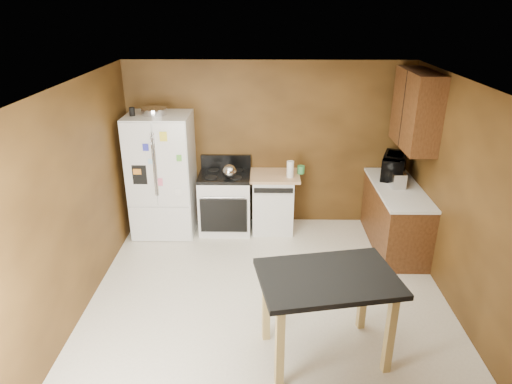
{
  "coord_description": "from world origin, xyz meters",
  "views": [
    {
      "loc": [
        -0.07,
        -4.38,
        3.27
      ],
      "look_at": [
        -0.16,
        0.85,
        1.07
      ],
      "focal_mm": 32.0,
      "sensor_mm": 36.0,
      "label": 1
    }
  ],
  "objects_px": {
    "roasting_pan": "(154,111)",
    "pen_cup": "(132,112)",
    "dishwasher": "(273,201)",
    "gas_range": "(225,201)",
    "green_canister": "(301,170)",
    "paper_towel": "(290,169)",
    "toaster": "(397,179)",
    "refrigerator": "(162,175)",
    "kettle": "(229,171)",
    "microwave": "(394,167)",
    "island": "(327,288)"
  },
  "relations": [
    {
      "from": "kettle",
      "to": "dishwasher",
      "type": "bearing_deg",
      "value": 16.04
    },
    {
      "from": "pen_cup",
      "to": "paper_towel",
      "type": "bearing_deg",
      "value": 1.35
    },
    {
      "from": "pen_cup",
      "to": "paper_towel",
      "type": "distance_m",
      "value": 2.36
    },
    {
      "from": "toaster",
      "to": "microwave",
      "type": "xyz_separation_m",
      "value": [
        0.04,
        0.35,
        0.05
      ]
    },
    {
      "from": "kettle",
      "to": "dishwasher",
      "type": "xyz_separation_m",
      "value": [
        0.63,
        0.18,
        -0.55
      ]
    },
    {
      "from": "paper_towel",
      "to": "toaster",
      "type": "height_order",
      "value": "paper_towel"
    },
    {
      "from": "roasting_pan",
      "to": "gas_range",
      "type": "bearing_deg",
      "value": 2.31
    },
    {
      "from": "kettle",
      "to": "pen_cup",
      "type": "bearing_deg",
      "value": 178.72
    },
    {
      "from": "toaster",
      "to": "refrigerator",
      "type": "bearing_deg",
      "value": 171.95
    },
    {
      "from": "toaster",
      "to": "refrigerator",
      "type": "relative_size",
      "value": 0.16
    },
    {
      "from": "paper_towel",
      "to": "toaster",
      "type": "distance_m",
      "value": 1.49
    },
    {
      "from": "microwave",
      "to": "roasting_pan",
      "type": "bearing_deg",
      "value": 110.06
    },
    {
      "from": "pen_cup",
      "to": "roasting_pan",
      "type": "bearing_deg",
      "value": 17.43
    },
    {
      "from": "roasting_pan",
      "to": "pen_cup",
      "type": "relative_size",
      "value": 3.09
    },
    {
      "from": "roasting_pan",
      "to": "pen_cup",
      "type": "xyz_separation_m",
      "value": [
        -0.29,
        -0.09,
        0.01
      ]
    },
    {
      "from": "roasting_pan",
      "to": "dishwasher",
      "type": "height_order",
      "value": "roasting_pan"
    },
    {
      "from": "dishwasher",
      "to": "gas_range",
      "type": "bearing_deg",
      "value": -178.06
    },
    {
      "from": "microwave",
      "to": "gas_range",
      "type": "xyz_separation_m",
      "value": [
        -2.45,
        0.08,
        -0.59
      ]
    },
    {
      "from": "pen_cup",
      "to": "island",
      "type": "bearing_deg",
      "value": -46.78
    },
    {
      "from": "green_canister",
      "to": "dishwasher",
      "type": "bearing_deg",
      "value": -172.78
    },
    {
      "from": "pen_cup",
      "to": "toaster",
      "type": "relative_size",
      "value": 0.41
    },
    {
      "from": "roasting_pan",
      "to": "gas_range",
      "type": "height_order",
      "value": "roasting_pan"
    },
    {
      "from": "pen_cup",
      "to": "kettle",
      "type": "bearing_deg",
      "value": -1.28
    },
    {
      "from": "pen_cup",
      "to": "gas_range",
      "type": "bearing_deg",
      "value": 5.92
    },
    {
      "from": "green_canister",
      "to": "island",
      "type": "relative_size",
      "value": 0.08
    },
    {
      "from": "paper_towel",
      "to": "island",
      "type": "relative_size",
      "value": 0.17
    },
    {
      "from": "roasting_pan",
      "to": "refrigerator",
      "type": "height_order",
      "value": "roasting_pan"
    },
    {
      "from": "roasting_pan",
      "to": "paper_towel",
      "type": "bearing_deg",
      "value": -1.14
    },
    {
      "from": "pen_cup",
      "to": "island",
      "type": "relative_size",
      "value": 0.08
    },
    {
      "from": "pen_cup",
      "to": "refrigerator",
      "type": "height_order",
      "value": "pen_cup"
    },
    {
      "from": "roasting_pan",
      "to": "paper_towel",
      "type": "relative_size",
      "value": 1.48
    },
    {
      "from": "island",
      "to": "toaster",
      "type": "bearing_deg",
      "value": 61.42
    },
    {
      "from": "toaster",
      "to": "dishwasher",
      "type": "bearing_deg",
      "value": 163.25
    },
    {
      "from": "refrigerator",
      "to": "kettle",
      "type": "bearing_deg",
      "value": -5.6
    },
    {
      "from": "dishwasher",
      "to": "pen_cup",
      "type": "bearing_deg",
      "value": -175.54
    },
    {
      "from": "gas_range",
      "to": "dishwasher",
      "type": "xyz_separation_m",
      "value": [
        0.72,
        0.02,
        -0.01
      ]
    },
    {
      "from": "kettle",
      "to": "microwave",
      "type": "bearing_deg",
      "value": 1.78
    },
    {
      "from": "paper_towel",
      "to": "island",
      "type": "height_order",
      "value": "paper_towel"
    },
    {
      "from": "pen_cup",
      "to": "microwave",
      "type": "relative_size",
      "value": 0.21
    },
    {
      "from": "kettle",
      "to": "toaster",
      "type": "relative_size",
      "value": 0.71
    },
    {
      "from": "kettle",
      "to": "dishwasher",
      "type": "distance_m",
      "value": 0.86
    },
    {
      "from": "paper_towel",
      "to": "refrigerator",
      "type": "height_order",
      "value": "refrigerator"
    },
    {
      "from": "toaster",
      "to": "island",
      "type": "bearing_deg",
      "value": -120.24
    },
    {
      "from": "roasting_pan",
      "to": "dishwasher",
      "type": "distance_m",
      "value": 2.18
    },
    {
      "from": "gas_range",
      "to": "roasting_pan",
      "type": "bearing_deg",
      "value": -177.69
    },
    {
      "from": "roasting_pan",
      "to": "pen_cup",
      "type": "height_order",
      "value": "pen_cup"
    },
    {
      "from": "pen_cup",
      "to": "microwave",
      "type": "bearing_deg",
      "value": 0.68
    },
    {
      "from": "toaster",
      "to": "gas_range",
      "type": "height_order",
      "value": "toaster"
    },
    {
      "from": "gas_range",
      "to": "island",
      "type": "relative_size",
      "value": 0.78
    },
    {
      "from": "gas_range",
      "to": "green_canister",
      "type": "bearing_deg",
      "value": 3.87
    }
  ]
}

